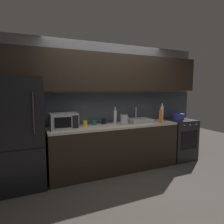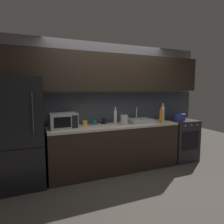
% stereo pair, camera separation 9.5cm
% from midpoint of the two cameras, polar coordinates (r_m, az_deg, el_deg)
% --- Properties ---
extents(ground_plane, '(10.00, 10.00, 0.00)m').
position_cam_midpoint_polar(ground_plane, '(3.32, 8.49, -21.85)').
color(ground_plane, '#3D3833').
extents(back_wall, '(4.28, 0.44, 2.50)m').
position_cam_midpoint_polar(back_wall, '(3.99, -0.10, 6.20)').
color(back_wall, slate).
rests_on(back_wall, ground).
extents(counter_run, '(2.54, 0.60, 0.90)m').
position_cam_midpoint_polar(counter_run, '(3.88, 1.62, -10.27)').
color(counter_run, black).
rests_on(counter_run, ground).
extents(refrigerator, '(0.68, 0.69, 1.76)m').
position_cam_midpoint_polar(refrigerator, '(3.46, -24.30, -5.56)').
color(refrigerator, black).
rests_on(refrigerator, ground).
extents(oven_range, '(0.60, 0.62, 0.90)m').
position_cam_midpoint_polar(oven_range, '(4.75, 19.80, -7.52)').
color(oven_range, '#232326').
rests_on(oven_range, ground).
extents(microwave, '(0.46, 0.35, 0.27)m').
position_cam_midpoint_polar(microwave, '(3.49, -13.19, -2.49)').
color(microwave, '#A8AAAF').
rests_on(microwave, counter_run).
extents(sink_basin, '(0.48, 0.38, 0.30)m').
position_cam_midpoint_polar(sink_basin, '(4.06, 8.70, -2.50)').
color(sink_basin, '#ADAFB5').
rests_on(sink_basin, counter_run).
extents(kettle, '(0.18, 0.14, 0.22)m').
position_cam_midpoint_polar(kettle, '(3.77, 4.29, -2.28)').
color(kettle, '#B7BABF').
rests_on(kettle, counter_run).
extents(wine_bottle_orange, '(0.06, 0.06, 0.33)m').
position_cam_midpoint_polar(wine_bottle_orange, '(4.05, 14.70, -1.26)').
color(wine_bottle_orange, orange).
rests_on(wine_bottle_orange, counter_run).
extents(wine_bottle_white, '(0.06, 0.06, 0.33)m').
position_cam_midpoint_polar(wine_bottle_white, '(3.87, 1.67, -1.39)').
color(wine_bottle_white, silver).
rests_on(wine_bottle_white, counter_run).
extents(wine_bottle_clear, '(0.07, 0.07, 0.39)m').
position_cam_midpoint_polar(wine_bottle_clear, '(4.28, 15.16, -0.50)').
color(wine_bottle_clear, silver).
rests_on(wine_bottle_clear, counter_run).
extents(mug_yellow, '(0.09, 0.09, 0.10)m').
position_cam_midpoint_polar(mug_yellow, '(3.68, -7.14, -3.24)').
color(mug_yellow, gold).
rests_on(mug_yellow, counter_run).
extents(mug_teal, '(0.09, 0.09, 0.09)m').
position_cam_midpoint_polar(mug_teal, '(3.77, -4.45, -3.04)').
color(mug_teal, '#19666B').
rests_on(mug_teal, counter_run).
extents(mug_dark, '(0.09, 0.09, 0.11)m').
position_cam_midpoint_polar(mug_dark, '(3.87, -1.64, -2.65)').
color(mug_dark, black).
rests_on(mug_dark, counter_run).
extents(cooking_pot, '(0.25, 0.25, 0.14)m').
position_cam_midpoint_polar(cooking_pot, '(4.63, 19.63, -1.35)').
color(cooking_pot, '#333899').
rests_on(cooking_pot, oven_range).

